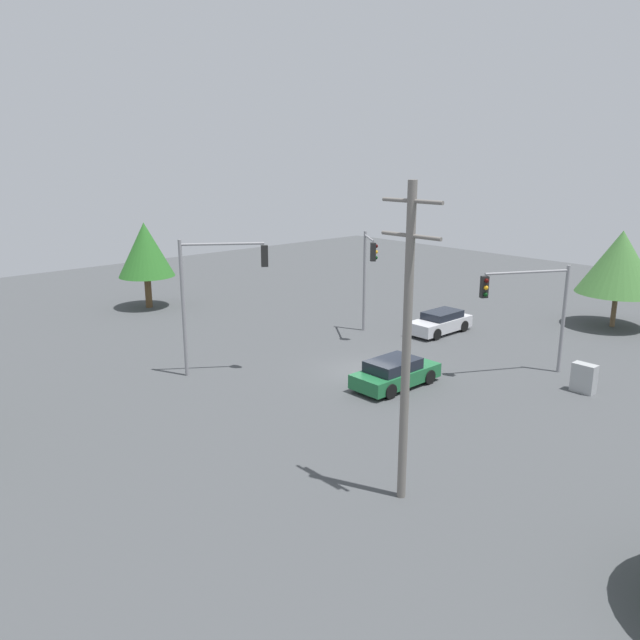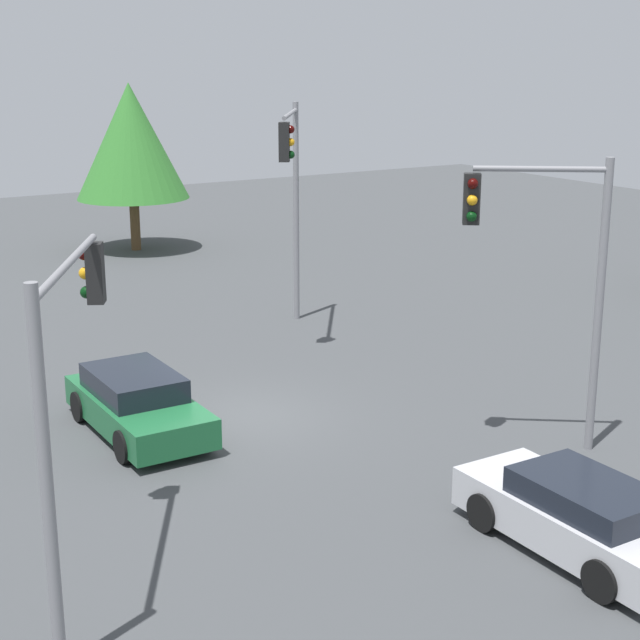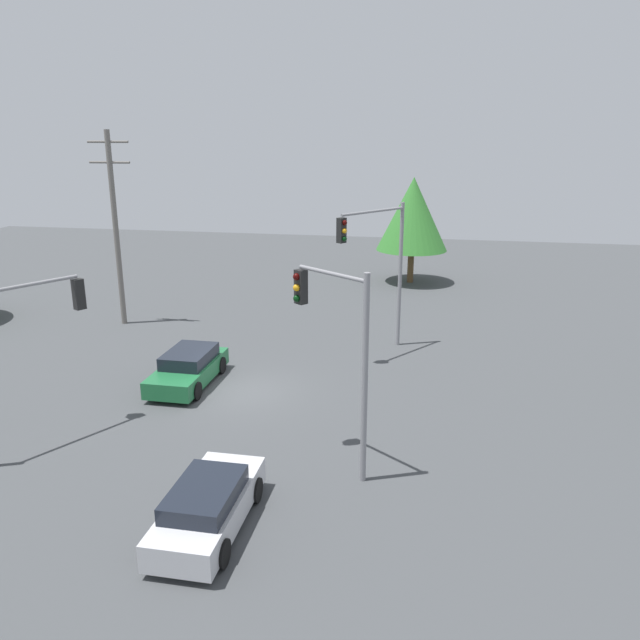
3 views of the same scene
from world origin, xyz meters
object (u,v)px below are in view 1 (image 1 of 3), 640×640
Objects in this scene: sedan_silver at (440,322)px; sedan_green at (395,373)px; electrical_cabinet at (584,378)px; traffic_signal_aux at (368,267)px; traffic_signal_cross at (530,301)px; traffic_signal_main at (215,283)px.

sedan_green is at bearing 115.21° from sedan_silver.
traffic_signal_aux is at bearing -177.62° from electrical_cabinet.
traffic_signal_cross is (3.32, 6.09, 3.19)m from sedan_green.
traffic_signal_main reaches higher than electrical_cabinet.
traffic_signal_main reaches higher than traffic_signal_cross.
traffic_signal_main is at bearing -140.25° from electrical_cabinet.
traffic_signal_aux is at bearing -57.63° from traffic_signal_cross.
traffic_signal_cross is at bearing 61.40° from sedan_green.
sedan_green is 0.83× the size of traffic_signal_cross.
electrical_cabinet reaches higher than sedan_silver.
sedan_silver is at bearing -83.42° from traffic_signal_cross.
electrical_cabinet is (10.76, -3.22, 0.02)m from sedan_silver.
traffic_signal_cross is at bearing 40.15° from traffic_signal_aux.
traffic_signal_aux is (-10.38, -0.66, 0.38)m from traffic_signal_cross.
sedan_silver is 0.65× the size of traffic_signal_main.
traffic_signal_cross is (7.65, -3.12, 3.20)m from sedan_silver.
traffic_signal_aux reaches higher than electrical_cabinet.
sedan_silver is 15.34m from traffic_signal_main.
sedan_green is 0.67× the size of traffic_signal_main.
electrical_cabinet is (3.10, -0.10, -3.18)m from traffic_signal_cross.
electrical_cabinet is at bearing 116.88° from traffic_signal_cross.
sedan_green is 3.30× the size of electrical_cabinet.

